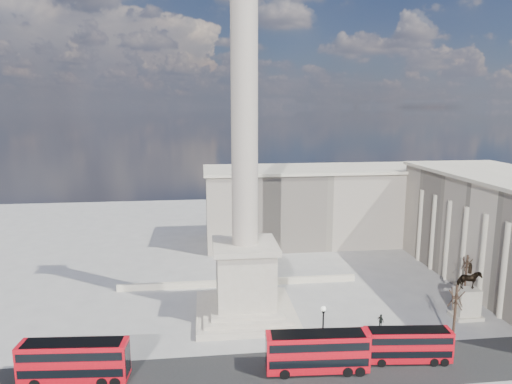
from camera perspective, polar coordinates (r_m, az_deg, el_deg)
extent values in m
plane|color=#9F9D97|center=(63.79, -0.90, -17.03)|extent=(180.00, 180.00, 0.00)
cube|color=#272727|center=(55.91, 5.72, -21.39)|extent=(120.00, 9.00, 0.01)
cube|color=beige|center=(68.02, -1.35, -14.72)|extent=(14.00, 14.00, 1.00)
cube|color=beige|center=(67.70, -1.35, -14.14)|extent=(12.00, 12.00, 0.50)
cube|color=beige|center=(67.50, -1.35, -13.76)|extent=(10.00, 10.00, 0.50)
cube|color=beige|center=(65.86, -1.37, -10.39)|extent=(8.00, 8.00, 8.00)
cube|color=beige|center=(64.42, -1.38, -6.73)|extent=(9.00, 9.00, 0.80)
cylinder|color=#B7A998|center=(61.54, -1.46, 8.93)|extent=(3.60, 3.60, 34.00)
cube|color=beige|center=(78.06, -2.13, -11.26)|extent=(40.00, 0.60, 1.10)
cube|color=beige|center=(101.93, 8.00, -1.75)|extent=(50.00, 16.00, 16.00)
cube|color=beige|center=(100.50, 8.13, 2.87)|extent=(51.00, 17.00, 0.60)
cube|color=red|center=(56.25, -21.79, -18.99)|extent=(11.73, 3.52, 4.25)
cube|color=black|center=(56.62, -21.74, -19.66)|extent=(11.27, 3.54, 0.95)
cube|color=black|center=(55.72, -21.88, -17.97)|extent=(11.27, 3.54, 0.95)
cube|color=black|center=(55.25, -21.95, -17.03)|extent=(10.55, 3.17, 0.06)
cylinder|color=black|center=(58.50, -25.41, -20.21)|extent=(1.37, 2.83, 1.16)
cylinder|color=black|center=(56.27, -18.32, -21.00)|extent=(1.37, 2.83, 1.16)
cylinder|color=black|center=(55.92, -16.86, -21.12)|extent=(1.37, 2.83, 1.16)
cube|color=red|center=(54.78, 7.66, -19.13)|extent=(11.68, 3.31, 4.25)
cube|color=black|center=(55.16, 7.64, -19.81)|extent=(11.22, 3.34, 0.94)
cube|color=black|center=(54.23, 7.69, -18.09)|extent=(11.22, 3.34, 0.94)
cube|color=black|center=(53.75, 7.72, -17.13)|extent=(10.51, 2.97, 0.06)
cylinder|color=black|center=(55.21, 3.44, -21.10)|extent=(1.32, 2.81, 1.15)
cylinder|color=black|center=(56.40, 11.05, -20.55)|extent=(1.32, 2.81, 1.15)
cylinder|color=black|center=(56.73, 12.50, -20.41)|extent=(1.32, 2.81, 1.15)
cube|color=red|center=(59.03, 18.43, -17.64)|extent=(10.22, 3.24, 3.70)
cube|color=black|center=(59.34, 18.39, -18.21)|extent=(9.83, 3.26, 0.82)
cube|color=black|center=(58.58, 18.49, -16.79)|extent=(9.83, 3.26, 0.82)
cube|color=black|center=(58.19, 18.54, -16.01)|extent=(9.20, 2.92, 0.05)
cylinder|color=black|center=(58.86, 15.10, -19.39)|extent=(1.23, 2.49, 1.01)
cylinder|color=black|center=(60.77, 20.97, -18.73)|extent=(1.23, 2.49, 1.01)
cylinder|color=black|center=(61.21, 22.07, -18.59)|extent=(1.23, 2.49, 1.01)
cylinder|color=black|center=(57.98, 8.26, -19.88)|extent=(0.46, 0.46, 0.52)
cylinder|color=black|center=(56.58, 8.34, -17.37)|extent=(0.17, 0.17, 6.28)
cylinder|color=black|center=(55.23, 8.43, -14.58)|extent=(0.31, 0.31, 0.31)
sphere|color=silver|center=(55.08, 8.44, -14.23)|extent=(0.59, 0.59, 0.59)
cube|color=beige|center=(73.70, 24.75, -13.89)|extent=(3.91, 2.93, 0.49)
cube|color=beige|center=(72.96, 24.87, -12.52)|extent=(3.13, 2.15, 4.30)
imported|color=black|center=(71.73, 25.08, -9.95)|extent=(3.20, 1.60, 2.64)
cylinder|color=black|center=(71.21, 25.19, -8.73)|extent=(0.49, 0.49, 1.17)
sphere|color=black|center=(70.98, 25.23, -8.16)|extent=(0.35, 0.35, 0.35)
cylinder|color=#332319|center=(63.75, 23.59, -13.99)|extent=(0.32, 0.32, 8.00)
cylinder|color=#332319|center=(80.54, 24.76, -9.44)|extent=(0.31, 0.31, 6.66)
cylinder|color=#332319|center=(81.79, 27.25, -9.40)|extent=(0.28, 0.28, 6.54)
imported|color=black|center=(61.82, 16.67, -17.54)|extent=(0.75, 0.64, 1.75)
imported|color=black|center=(63.47, 20.33, -16.90)|extent=(1.10, 0.96, 1.92)
imported|color=black|center=(66.62, 15.34, -15.26)|extent=(0.89, 1.19, 1.88)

